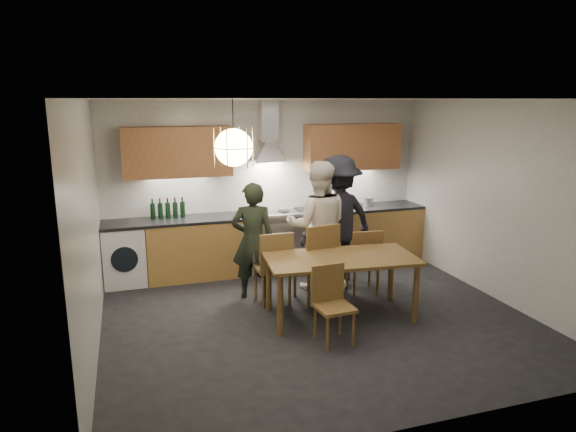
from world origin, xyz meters
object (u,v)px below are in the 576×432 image
object	(u,v)px
mixing_bowl	(329,208)
wine_bottles	(168,208)
person_right	(338,219)
dining_table	(341,264)
chair_back_left	(274,263)
stock_pot	(368,202)
chair_front	(331,298)
person_left	(253,241)
person_mid	(318,226)

from	to	relation	value
mixing_bowl	wine_bottles	distance (m)	2.47
person_right	dining_table	bearing A→B (deg)	56.54
chair_back_left	mixing_bowl	xyz separation A→B (m)	(1.27, 1.29, 0.38)
person_right	stock_pot	bearing A→B (deg)	-150.44
mixing_bowl	wine_bottles	bearing A→B (deg)	175.40
chair_front	wine_bottles	size ratio (longest dim) A/B	1.70
mixing_bowl	chair_back_left	bearing A→B (deg)	-134.60
chair_front	wine_bottles	distance (m)	3.10
dining_table	person_left	distance (m)	1.27
dining_table	person_left	size ratio (longest dim) A/B	1.20
person_left	stock_pot	xyz separation A→B (m)	(2.21, 1.09, 0.18)
dining_table	mixing_bowl	xyz separation A→B (m)	(0.62, 1.89, 0.27)
wine_bottles	person_left	bearing A→B (deg)	-49.28
dining_table	stock_pot	xyz separation A→B (m)	(1.36, 2.03, 0.29)
dining_table	chair_front	bearing A→B (deg)	-116.32
dining_table	wine_bottles	xyz separation A→B (m)	(-1.84, 2.09, 0.38)
chair_front	mixing_bowl	bearing A→B (deg)	64.60
dining_table	person_mid	size ratio (longest dim) A/B	1.04
person_mid	stock_pot	size ratio (longest dim) A/B	10.00
person_right	person_mid	bearing A→B (deg)	19.09
chair_back_left	person_mid	world-z (taller)	person_mid
stock_pot	wine_bottles	xyz separation A→B (m)	(-3.20, 0.06, 0.09)
person_left	mixing_bowl	bearing A→B (deg)	-134.50
dining_table	stock_pot	distance (m)	2.46
person_mid	person_right	world-z (taller)	person_right
chair_back_left	dining_table	bearing A→B (deg)	136.42
chair_back_left	person_left	bearing A→B (deg)	-61.77
chair_front	chair_back_left	bearing A→B (deg)	100.92
chair_back_left	person_right	world-z (taller)	person_right
stock_pot	chair_back_left	bearing A→B (deg)	-144.69
person_left	person_right	size ratio (longest dim) A/B	0.85
mixing_bowl	stock_pot	world-z (taller)	stock_pot
dining_table	mixing_bowl	distance (m)	2.01
wine_bottles	mixing_bowl	bearing A→B (deg)	-4.60
chair_front	mixing_bowl	xyz separation A→B (m)	(0.97, 2.46, 0.45)
stock_pot	wine_bottles	distance (m)	3.20
person_mid	mixing_bowl	xyz separation A→B (m)	(0.53, 0.89, 0.04)
stock_pot	person_left	bearing A→B (deg)	-153.77
wine_bottles	person_mid	bearing A→B (deg)	-29.39
dining_table	chair_back_left	world-z (taller)	chair_back_left
person_mid	chair_front	bearing A→B (deg)	91.80
chair_back_left	person_mid	xyz separation A→B (m)	(0.74, 0.40, 0.34)
chair_back_left	stock_pot	distance (m)	2.51
stock_pot	person_right	bearing A→B (deg)	-138.21
person_left	person_mid	distance (m)	0.95
person_right	chair_back_left	bearing A→B (deg)	17.29
mixing_bowl	person_right	bearing A→B (deg)	-101.47
dining_table	person_left	world-z (taller)	person_left
dining_table	person_right	size ratio (longest dim) A/B	1.02
person_mid	wine_bottles	bearing A→B (deg)	-12.07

